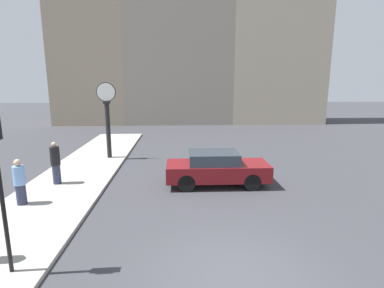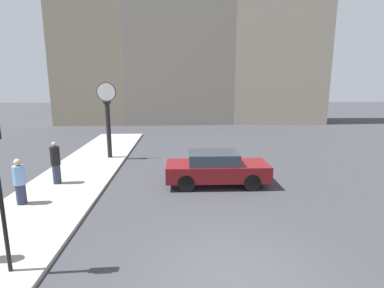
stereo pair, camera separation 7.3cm
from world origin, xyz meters
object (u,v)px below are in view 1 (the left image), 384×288
object	(u,v)px
street_clock	(107,117)
pedestrian_blue_stripe	(20,182)
pedestrian_black_jacket	(56,163)
sedan_car	(216,168)

from	to	relation	value
street_clock	pedestrian_blue_stripe	distance (m)	7.01
street_clock	pedestrian_blue_stripe	world-z (taller)	street_clock
pedestrian_black_jacket	pedestrian_blue_stripe	bearing A→B (deg)	-99.96
sedan_car	street_clock	bearing A→B (deg)	140.32
sedan_car	pedestrian_black_jacket	distance (m)	6.81
sedan_car	pedestrian_blue_stripe	xyz separation A→B (m)	(-7.18, -2.02, 0.18)
sedan_car	street_clock	size ratio (longest dim) A/B	1.02
street_clock	pedestrian_blue_stripe	size ratio (longest dim) A/B	2.58
sedan_car	pedestrian_blue_stripe	distance (m)	7.46
pedestrian_black_jacket	pedestrian_blue_stripe	size ratio (longest dim) A/B	1.10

